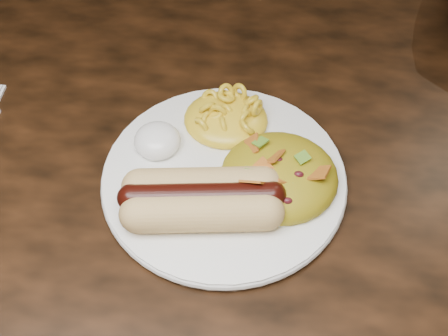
# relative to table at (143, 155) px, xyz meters

# --- Properties ---
(table) EXTENTS (1.60, 0.90, 0.75)m
(table) POSITION_rel_table_xyz_m (0.00, 0.00, 0.00)
(table) COLOR #331A0B
(table) RESTS_ON floor
(plate) EXTENTS (0.28, 0.28, 0.01)m
(plate) POSITION_rel_table_xyz_m (0.10, -0.10, 0.10)
(plate) COLOR white
(plate) RESTS_ON table
(hotdog) EXTENTS (0.12, 0.08, 0.03)m
(hotdog) POSITION_rel_table_xyz_m (0.09, -0.14, 0.12)
(hotdog) COLOR tan
(hotdog) RESTS_ON plate
(mac_and_cheese) EXTENTS (0.09, 0.09, 0.03)m
(mac_and_cheese) POSITION_rel_table_xyz_m (0.10, -0.03, 0.12)
(mac_and_cheese) COLOR yellow
(mac_and_cheese) RESTS_ON plate
(sour_cream) EXTENTS (0.05, 0.05, 0.03)m
(sour_cream) POSITION_rel_table_xyz_m (0.04, -0.07, 0.12)
(sour_cream) COLOR white
(sour_cream) RESTS_ON plate
(taco_salad) EXTENTS (0.10, 0.10, 0.05)m
(taco_salad) POSITION_rel_table_xyz_m (0.15, -0.10, 0.12)
(taco_salad) COLOR #CA800A
(taco_salad) RESTS_ON plate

